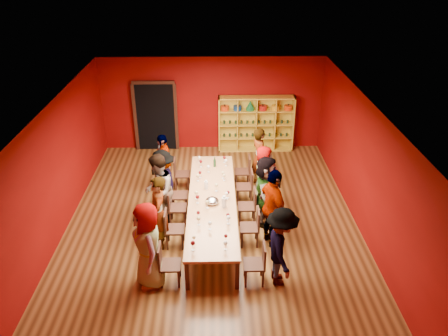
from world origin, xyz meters
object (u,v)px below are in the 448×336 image
(person_right_2, at_px, (266,190))
(person_right_3, at_px, (264,175))
(person_left_2, at_px, (159,191))
(chair_person_left_2, at_px, (174,206))
(tasting_table, at_px, (212,201))
(chair_person_right_1, at_px, (253,225))
(shelving_unit, at_px, (256,121))
(person_left_0, at_px, (148,246))
(chair_person_right_0, at_px, (258,262))
(chair_person_left_0, at_px, (166,262))
(chair_person_left_3, at_px, (176,193))
(chair_person_left_1, at_px, (171,227))
(chair_person_left_4, at_px, (179,172))
(person_right_0, at_px, (281,247))
(person_left_3, at_px, (163,182))
(person_right_1, at_px, (273,208))
(spittoon_bowl, at_px, (212,201))
(person_left_4, at_px, (164,162))
(chair_person_right_3, at_px, (247,185))
(person_right_4, at_px, (259,158))
(wine_bottle, at_px, (215,163))
(chair_person_right_2, at_px, (250,204))
(chair_person_right_4, at_px, (245,170))

(person_right_2, relative_size, person_right_3, 1.12)
(person_left_2, bearing_deg, chair_person_left_2, 90.90)
(tasting_table, xyz_separation_m, chair_person_right_1, (0.91, -0.73, -0.20))
(shelving_unit, distance_m, chair_person_left_2, 4.82)
(person_left_0, xyz_separation_m, chair_person_right_0, (2.14, -0.02, -0.42))
(person_left_2, bearing_deg, chair_person_left_0, 10.35)
(chair_person_left_3, bearing_deg, chair_person_right_1, -37.92)
(chair_person_left_1, bearing_deg, chair_person_left_3, 90.00)
(chair_person_left_4, relative_size, person_right_0, 0.52)
(chair_person_right_0, bearing_deg, chair_person_right_1, 90.00)
(person_left_3, bearing_deg, person_left_0, -25.09)
(chair_person_left_1, relative_size, person_right_1, 0.48)
(spittoon_bowl, bearing_deg, chair_person_right_0, -62.70)
(person_left_3, xyz_separation_m, spittoon_bowl, (1.21, -0.90, -0.01))
(person_left_4, relative_size, chair_person_right_3, 1.82)
(person_left_3, relative_size, chair_person_right_1, 1.88)
(chair_person_left_3, height_order, person_right_4, person_right_4)
(chair_person_left_3, height_order, spittoon_bowl, spittoon_bowl)
(wine_bottle, bearing_deg, person_right_1, -61.76)
(chair_person_left_1, height_order, person_right_1, person_right_1)
(tasting_table, distance_m, person_right_1, 1.54)
(person_left_0, distance_m, person_right_3, 3.96)
(shelving_unit, bearing_deg, person_right_1, -90.70)
(shelving_unit, distance_m, chair_person_right_3, 3.31)
(chair_person_right_1, bearing_deg, tasting_table, 141.35)
(person_left_0, height_order, chair_person_right_1, person_left_0)
(chair_person_left_2, bearing_deg, person_left_3, 117.20)
(chair_person_right_2, bearing_deg, chair_person_left_4, 137.47)
(chair_person_right_1, bearing_deg, person_left_3, 146.16)
(tasting_table, xyz_separation_m, person_right_2, (1.27, 0.14, 0.18))
(chair_person_left_1, bearing_deg, chair_person_right_2, 26.09)
(tasting_table, distance_m, person_right_4, 2.32)
(person_left_2, height_order, person_right_4, person_left_2)
(chair_person_left_4, xyz_separation_m, person_right_2, (2.18, -1.67, 0.38))
(chair_person_left_4, xyz_separation_m, person_right_4, (2.20, 0.12, 0.36))
(chair_person_left_2, distance_m, chair_person_right_4, 2.56)
(person_left_4, bearing_deg, chair_person_right_4, 69.72)
(chair_person_left_0, xyz_separation_m, person_right_2, (2.18, 2.09, 0.38))
(wine_bottle, bearing_deg, shelving_unit, 63.68)
(person_right_0, relative_size, chair_person_right_4, 1.91)
(person_right_2, xyz_separation_m, chair_person_right_3, (-0.36, 0.94, -0.38))
(chair_person_left_2, bearing_deg, chair_person_right_4, 44.76)
(shelving_unit, xyz_separation_m, person_right_4, (-0.11, -2.40, -0.12))
(chair_person_left_1, relative_size, chair_person_right_1, 1.00)
(tasting_table, relative_size, person_left_4, 2.78)
(chair_person_right_1, relative_size, person_right_2, 0.51)
(shelving_unit, bearing_deg, person_left_4, -137.17)
(person_left_2, distance_m, person_right_1, 2.72)
(person_right_0, height_order, chair_person_right_4, person_right_0)
(person_right_1, relative_size, wine_bottle, 6.61)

